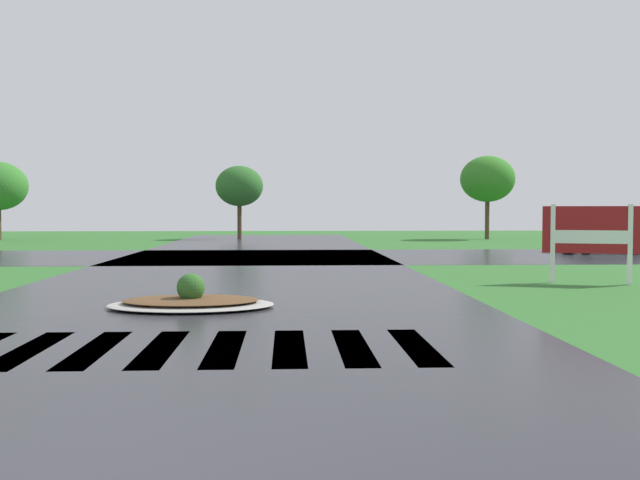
# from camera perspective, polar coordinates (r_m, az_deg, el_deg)

# --- Properties ---
(asphalt_roadway) EXTENTS (10.79, 80.00, 0.01)m
(asphalt_roadway) POSITION_cam_1_polar(r_m,az_deg,el_deg) (15.06, -7.65, -5.00)
(asphalt_roadway) COLOR #2B2B30
(asphalt_roadway) RESTS_ON ground
(asphalt_cross_road) EXTENTS (90.00, 9.71, 0.01)m
(asphalt_cross_road) POSITION_cam_1_polar(r_m,az_deg,el_deg) (29.91, -5.16, -1.30)
(asphalt_cross_road) COLOR #2B2B30
(asphalt_cross_road) RESTS_ON ground
(crosswalk_stripes) EXTENTS (6.75, 2.83, 0.01)m
(crosswalk_stripes) POSITION_cam_1_polar(r_m,az_deg,el_deg) (10.44, -9.93, -8.34)
(crosswalk_stripes) COLOR white
(crosswalk_stripes) RESTS_ON ground
(estate_billboard) EXTENTS (2.32, 0.86, 2.08)m
(estate_billboard) POSITION_cam_1_polar(r_m,az_deg,el_deg) (20.18, 20.46, 0.49)
(estate_billboard) COLOR white
(estate_billboard) RESTS_ON ground
(median_island) EXTENTS (3.28, 2.22, 0.68)m
(median_island) POSITION_cam_1_polar(r_m,az_deg,el_deg) (14.64, -10.08, -4.75)
(median_island) COLOR #9E9B93
(median_island) RESTS_ON ground
(car_white_sedan) EXTENTS (4.51, 2.19, 1.37)m
(car_white_sedan) POSITION_cam_1_polar(r_m,az_deg,el_deg) (34.56, 21.73, 0.11)
(car_white_sedan) COLOR black
(car_white_sedan) RESTS_ON ground
(background_treeline) EXTENTS (48.40, 5.19, 5.39)m
(background_treeline) POSITION_cam_1_polar(r_m,az_deg,el_deg) (47.15, -0.02, 4.43)
(background_treeline) COLOR #4C3823
(background_treeline) RESTS_ON ground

